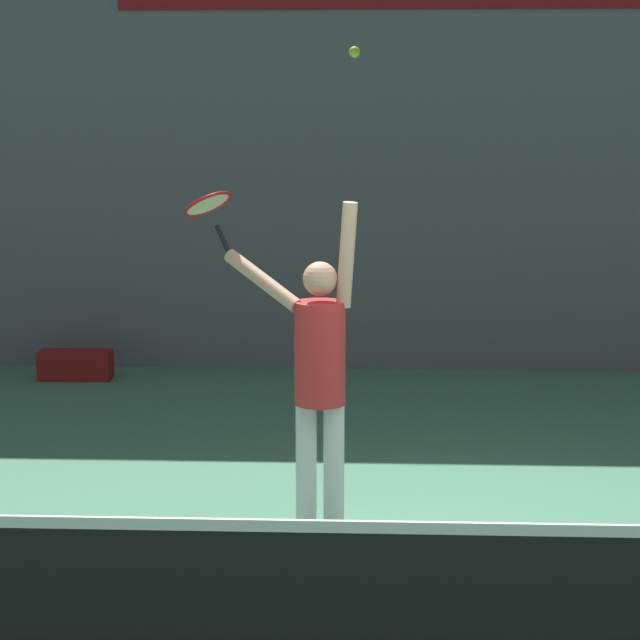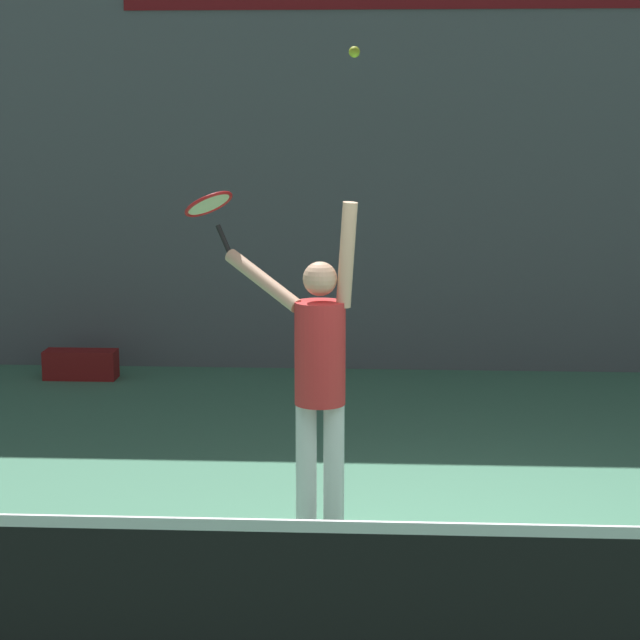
% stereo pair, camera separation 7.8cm
% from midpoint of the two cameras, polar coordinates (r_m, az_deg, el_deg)
% --- Properties ---
extents(ground_plane, '(18.00, 18.00, 0.00)m').
position_cam_midpoint_polar(ground_plane, '(6.22, 6.32, -14.42)').
color(ground_plane, '#4C8C6B').
extents(back_wall, '(18.00, 0.10, 5.00)m').
position_cam_midpoint_polar(back_wall, '(11.50, 4.98, 9.84)').
color(back_wall, slate).
rests_on(back_wall, ground_plane).
extents(court_net, '(7.39, 0.07, 1.06)m').
position_cam_midpoint_polar(court_net, '(4.95, 7.19, -14.85)').
color(court_net, '#333333').
rests_on(court_net, ground_plane).
extents(tennis_player, '(0.88, 0.57, 2.06)m').
position_cam_midpoint_polar(tennis_player, '(7.09, 0.24, -2.38)').
color(tennis_player, white).
rests_on(tennis_player, ground_plane).
extents(tennis_racket, '(0.43, 0.44, 0.42)m').
position_cam_midpoint_polar(tennis_racket, '(7.47, -5.15, 5.57)').
color(tennis_racket, black).
extents(tennis_ball, '(0.07, 0.07, 0.07)m').
position_cam_midpoint_polar(tennis_ball, '(6.86, 2.04, 13.05)').
color(tennis_ball, '#CCDB2D').
extents(equipment_bag, '(0.70, 0.25, 0.28)m').
position_cam_midpoint_polar(equipment_bag, '(11.52, -11.50, -2.16)').
color(equipment_bag, maroon).
rests_on(equipment_bag, ground_plane).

